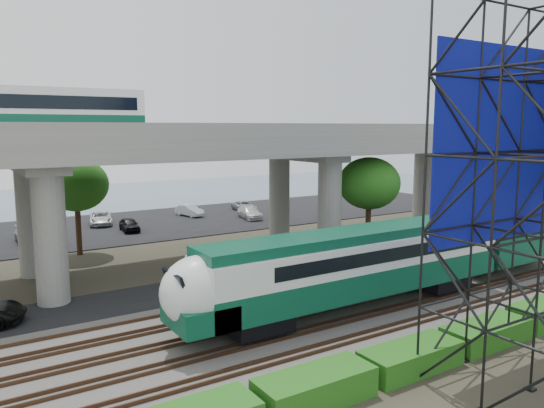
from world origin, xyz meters
TOP-DOWN VIEW (x-y plane):
  - ground at (0.00, 0.00)m, footprint 140.00×140.00m
  - ballast_bed at (0.00, 2.00)m, footprint 90.00×12.00m
  - service_road at (0.00, 10.50)m, footprint 90.00×5.00m
  - parking_lot at (0.00, 34.00)m, footprint 90.00×18.00m
  - harbor_water at (0.00, 56.00)m, footprint 140.00×40.00m
  - rail_tracks at (0.00, 2.00)m, footprint 90.00×9.52m
  - commuter_train at (5.93, 2.00)m, footprint 29.30×3.06m
  - overpass at (-0.69, 16.00)m, footprint 80.00×12.00m
  - hedge_strip at (1.01, -4.30)m, footprint 34.60×1.80m
  - trees at (-4.67, 16.17)m, footprint 40.94×16.94m
  - parked_cars at (0.12, 33.54)m, footprint 35.93×9.90m

SIDE VIEW (x-z plane):
  - ground at x=0.00m, z-range 0.00..0.00m
  - harbor_water at x=0.00m, z-range 0.00..0.03m
  - service_road at x=0.00m, z-range 0.00..0.08m
  - parking_lot at x=0.00m, z-range 0.00..0.08m
  - ballast_bed at x=0.00m, z-range 0.00..0.20m
  - rail_tracks at x=0.00m, z-range 0.20..0.36m
  - hedge_strip at x=1.01m, z-range -0.04..1.16m
  - parked_cars at x=0.12m, z-range 0.06..1.38m
  - commuter_train at x=5.93m, z-range 0.73..5.03m
  - trees at x=-4.67m, z-range 1.73..9.42m
  - overpass at x=-0.69m, z-range 2.01..14.41m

